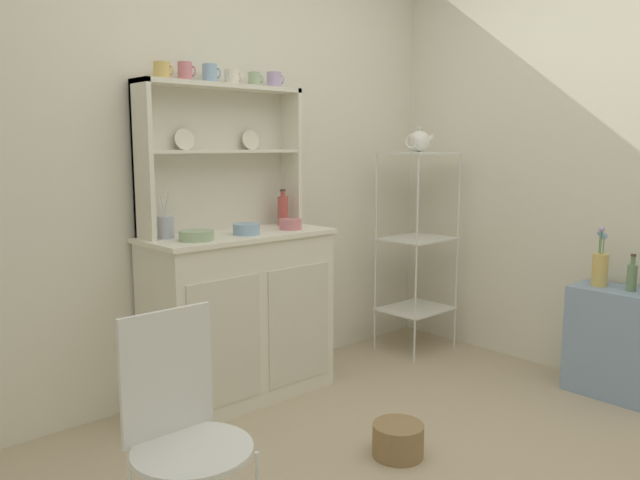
% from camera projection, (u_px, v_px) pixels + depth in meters
% --- Properties ---
extents(wall_back, '(3.84, 0.05, 2.50)m').
position_uv_depth(wall_back, '(219.00, 162.00, 3.43)').
color(wall_back, silver).
rests_on(wall_back, ground).
extents(hutch_cabinet, '(1.01, 0.45, 0.89)m').
position_uv_depth(hutch_cabinet, '(240.00, 314.00, 3.31)').
color(hutch_cabinet, silver).
rests_on(hutch_cabinet, ground).
extents(hutch_shelf_unit, '(0.94, 0.18, 0.76)m').
position_uv_depth(hutch_shelf_unit, '(219.00, 147.00, 3.30)').
color(hutch_shelf_unit, silver).
rests_on(hutch_shelf_unit, hutch_cabinet).
extents(bakers_rack, '(0.44, 0.35, 1.30)m').
position_uv_depth(bakers_rack, '(417.00, 233.00, 4.04)').
color(bakers_rack, silver).
rests_on(bakers_rack, ground).
extents(side_shelf_blue, '(0.28, 0.48, 0.58)m').
position_uv_depth(side_shelf_blue, '(617.00, 343.00, 3.36)').
color(side_shelf_blue, '#849EBC').
rests_on(side_shelf_blue, ground).
extents(wire_chair, '(0.36, 0.36, 0.85)m').
position_uv_depth(wire_chair, '(182.00, 423.00, 1.88)').
color(wire_chair, white).
rests_on(wire_chair, ground).
extents(floor_basket, '(0.22, 0.22, 0.14)m').
position_uv_depth(floor_basket, '(398.00, 440.00, 2.72)').
color(floor_basket, '#93754C').
rests_on(floor_basket, ground).
extents(cup_gold_0, '(0.09, 0.08, 0.08)m').
position_uv_depth(cup_gold_0, '(162.00, 71.00, 2.99)').
color(cup_gold_0, '#DBB760').
rests_on(cup_gold_0, hutch_shelf_unit).
extents(cup_rose_1, '(0.08, 0.07, 0.09)m').
position_uv_depth(cup_rose_1, '(185.00, 71.00, 3.08)').
color(cup_rose_1, '#D17A84').
rests_on(cup_rose_1, hutch_shelf_unit).
extents(cup_sky_2, '(0.09, 0.08, 0.09)m').
position_uv_depth(cup_sky_2, '(210.00, 74.00, 3.17)').
color(cup_sky_2, '#8EB2D1').
rests_on(cup_sky_2, hutch_shelf_unit).
extents(cup_cream_3, '(0.09, 0.08, 0.08)m').
position_uv_depth(cup_cream_3, '(233.00, 77.00, 3.26)').
color(cup_cream_3, silver).
rests_on(cup_cream_3, hutch_shelf_unit).
extents(cup_sage_4, '(0.08, 0.07, 0.08)m').
position_uv_depth(cup_sage_4, '(255.00, 79.00, 3.36)').
color(cup_sage_4, '#9EB78E').
rests_on(cup_sage_4, hutch_shelf_unit).
extents(cup_lilac_5, '(0.10, 0.08, 0.09)m').
position_uv_depth(cup_lilac_5, '(274.00, 80.00, 3.45)').
color(cup_lilac_5, '#B79ECC').
rests_on(cup_lilac_5, hutch_shelf_unit).
extents(bowl_mixing_large, '(0.17, 0.17, 0.05)m').
position_uv_depth(bowl_mixing_large, '(196.00, 235.00, 3.00)').
color(bowl_mixing_large, '#9EB78E').
rests_on(bowl_mixing_large, hutch_cabinet).
extents(bowl_floral_medium, '(0.14, 0.14, 0.06)m').
position_uv_depth(bowl_floral_medium, '(246.00, 229.00, 3.19)').
color(bowl_floral_medium, '#8EB2D1').
rests_on(bowl_floral_medium, hutch_cabinet).
extents(bowl_cream_small, '(0.12, 0.12, 0.06)m').
position_uv_depth(bowl_cream_small, '(291.00, 224.00, 3.39)').
color(bowl_cream_small, '#D17A84').
rests_on(bowl_cream_small, hutch_cabinet).
extents(jam_bottle, '(0.06, 0.06, 0.21)m').
position_uv_depth(jam_bottle, '(283.00, 210.00, 3.55)').
color(jam_bottle, '#B74C47').
rests_on(jam_bottle, hutch_cabinet).
extents(utensil_jar, '(0.08, 0.08, 0.23)m').
position_uv_depth(utensil_jar, '(166.00, 227.00, 3.05)').
color(utensil_jar, '#B2B7C6').
rests_on(utensil_jar, hutch_cabinet).
extents(porcelain_teapot, '(0.23, 0.14, 0.16)m').
position_uv_depth(porcelain_teapot, '(419.00, 141.00, 3.96)').
color(porcelain_teapot, white).
rests_on(porcelain_teapot, bakers_rack).
extents(flower_vase, '(0.08, 0.08, 0.33)m').
position_uv_depth(flower_vase, '(600.00, 267.00, 3.38)').
color(flower_vase, '#DBB760').
rests_on(flower_vase, side_shelf_blue).
extents(oil_bottle, '(0.05, 0.05, 0.20)m').
position_uv_depth(oil_bottle, '(632.00, 276.00, 3.26)').
color(oil_bottle, '#6B8C60').
rests_on(oil_bottle, side_shelf_blue).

